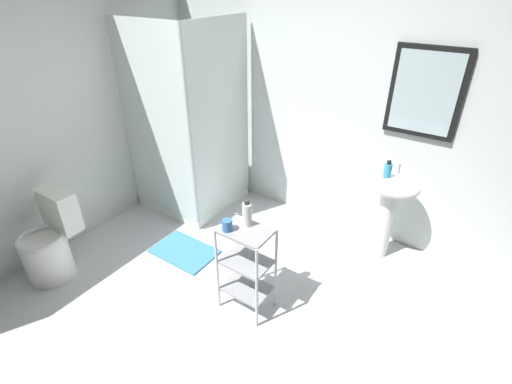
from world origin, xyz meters
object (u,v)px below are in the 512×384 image
storage_cart (246,263)px  rinse_cup (227,225)px  bath_mat (184,251)px  hand_soap_bottle (388,170)px  pedestal_sink (389,202)px  shower_stall (193,169)px  toilet (50,244)px  lotion_bottle_white (247,214)px

storage_cart → rinse_cup: size_ratio=8.62×
rinse_cup → bath_mat: rinse_cup is taller
hand_soap_bottle → bath_mat: (-1.49, -1.03, -0.87)m
rinse_cup → storage_cart: bearing=33.2°
hand_soap_bottle → bath_mat: 2.00m
storage_cart → pedestal_sink: bearing=61.3°
storage_cart → shower_stall: bearing=146.4°
storage_cart → bath_mat: size_ratio=1.23×
toilet → lotion_bottle_white: lotion_bottle_white is taller
storage_cart → rinse_cup: bearing=-146.8°
pedestal_sink → hand_soap_bottle: 0.30m
lotion_bottle_white → bath_mat: size_ratio=0.35×
shower_stall → storage_cart: shower_stall is taller
pedestal_sink → toilet: pedestal_sink is taller
toilet → rinse_cup: rinse_cup is taller
shower_stall → rinse_cup: 1.62m
pedestal_sink → storage_cart: bearing=-118.7°
pedestal_sink → storage_cart: 1.40m
hand_soap_bottle → lotion_bottle_white: bearing=-118.7°
toilet → rinse_cup: 1.67m
toilet → hand_soap_bottle: 2.95m
hand_soap_bottle → bath_mat: bearing=-145.4°
rinse_cup → shower_stall: bearing=142.1°
toilet → bath_mat: 1.15m
toilet → lotion_bottle_white: 1.80m
pedestal_sink → hand_soap_bottle: hand_soap_bottle is taller
pedestal_sink → lotion_bottle_white: lotion_bottle_white is taller
toilet → bath_mat: bearing=48.5°
bath_mat → pedestal_sink: bearing=33.4°
toilet → lotion_bottle_white: bearing=23.5°
lotion_bottle_white → rinse_cup: lotion_bottle_white is taller
pedestal_sink → toilet: (-2.28, -1.85, -0.26)m
shower_stall → pedestal_sink: shower_stall is taller
lotion_bottle_white → rinse_cup: size_ratio=2.44×
hand_soap_bottle → rinse_cup: (-0.72, -1.30, -0.09)m
pedestal_sink → lotion_bottle_white: size_ratio=3.87×
bath_mat → shower_stall: bearing=124.4°
pedestal_sink → toilet: size_ratio=1.07×
hand_soap_bottle → lotion_bottle_white: hand_soap_bottle is taller
hand_soap_bottle → rinse_cup: 1.49m
shower_stall → storage_cart: (1.36, -0.90, -0.03)m
pedestal_sink → lotion_bottle_white: (-0.70, -1.16, 0.25)m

